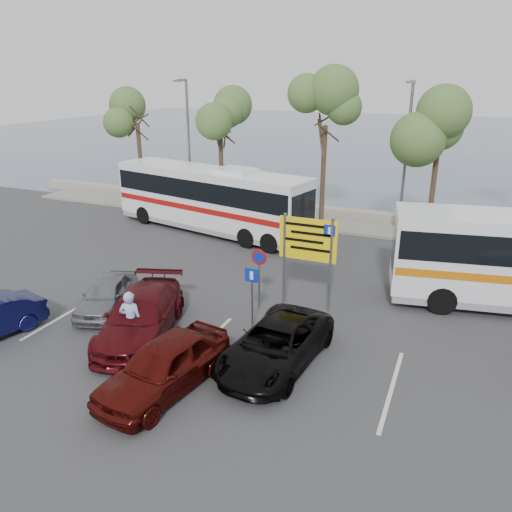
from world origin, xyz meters
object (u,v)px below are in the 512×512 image
at_px(direction_sign, 308,247).
at_px(car_silver_a, 107,294).
at_px(street_lamp_right, 406,152).
at_px(suv_black, 276,345).
at_px(street_lamp_left, 188,140).
at_px(car_maroon, 141,316).
at_px(pedestrian_near, 131,321).
at_px(coach_bus_left, 210,201).
at_px(car_red, 164,366).

bearing_deg(direction_sign, car_silver_a, -154.75).
distance_m(street_lamp_right, suv_black, 15.19).
bearing_deg(street_lamp_right, street_lamp_left, 180.00).
height_order(direction_sign, car_maroon, direction_sign).
xyz_separation_m(street_lamp_left, pedestrian_near, (6.79, -15.52, -3.60)).
bearing_deg(direction_sign, coach_bus_left, 137.45).
height_order(direction_sign, suv_black, direction_sign).
height_order(street_lamp_right, coach_bus_left, street_lamp_right).
bearing_deg(car_maroon, car_red, -61.71).
bearing_deg(coach_bus_left, pedestrian_near, -73.34).
bearing_deg(coach_bus_left, suv_black, -54.20).
xyz_separation_m(car_silver_a, suv_black, (7.20, -1.06, 0.05)).
bearing_deg(car_red, direction_sign, 82.62).
relative_size(street_lamp_right, car_red, 1.79).
distance_m(street_lamp_right, direction_sign, 10.73).
xyz_separation_m(street_lamp_left, car_red, (8.99, -17.02, -3.84)).
bearing_deg(street_lamp_right, car_maroon, -113.49).
relative_size(street_lamp_left, car_silver_a, 2.17).
xyz_separation_m(street_lamp_right, pedestrian_near, (-6.21, -15.52, -3.60)).
bearing_deg(car_maroon, street_lamp_left, 95.95).
distance_m(street_lamp_left, car_maroon, 16.60).
height_order(street_lamp_left, street_lamp_right, same).
height_order(car_maroon, pedestrian_near, pedestrian_near).
height_order(suv_black, pedestrian_near, pedestrian_near).
bearing_deg(car_maroon, suv_black, -16.40).
xyz_separation_m(car_maroon, car_red, (2.40, -2.28, 0.01)).
height_order(street_lamp_right, suv_black, street_lamp_right).
distance_m(car_silver_a, suv_black, 7.28).
bearing_deg(direction_sign, pedestrian_near, -129.04).
bearing_deg(pedestrian_near, car_maroon, -90.67).
distance_m(car_red, pedestrian_near, 2.68).
bearing_deg(street_lamp_right, car_red, -103.24).
relative_size(street_lamp_left, coach_bus_left, 0.65).
distance_m(street_lamp_right, car_silver_a, 16.63).
distance_m(street_lamp_left, pedestrian_near, 17.32).
bearing_deg(street_lamp_right, direction_sign, -100.94).
distance_m(car_maroon, suv_black, 4.80).
relative_size(car_silver_a, pedestrian_near, 1.84).
xyz_separation_m(car_maroon, pedestrian_near, (0.20, -0.78, 0.25)).
distance_m(street_lamp_right, car_maroon, 16.52).
relative_size(street_lamp_right, car_maroon, 1.54).
height_order(street_lamp_right, car_silver_a, street_lamp_right).
distance_m(car_silver_a, pedestrian_near, 3.29).
relative_size(coach_bus_left, car_maroon, 2.36).
relative_size(street_lamp_right, pedestrian_near, 3.99).
bearing_deg(pedestrian_near, street_lamp_left, -81.06).
bearing_deg(car_maroon, street_lamp_right, 48.35).
bearing_deg(car_silver_a, street_lamp_left, 89.56).
xyz_separation_m(coach_bus_left, car_silver_a, (1.15, -10.51, -1.11)).
height_order(direction_sign, pedestrian_near, direction_sign).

